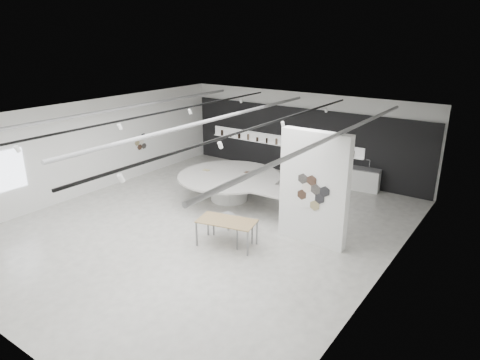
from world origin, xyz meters
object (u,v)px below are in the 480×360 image
Objects in this scene: sample_table_stone at (232,222)px; kitchen_counter at (360,179)px; display_island at (231,184)px; partition_column at (314,189)px; sample_table_wood at (227,222)px.

sample_table_stone is 0.86× the size of kitchen_counter.
display_island is 3.45m from sample_table_stone.
kitchen_counter is (-0.48, 5.55, -1.33)m from partition_column.
partition_column reaches higher than sample_table_wood.
sample_table_wood is (2.18, -3.15, 0.11)m from display_island.
sample_table_wood is 7.47m from kitchen_counter.
sample_table_stone is (-0.08, 0.41, -0.15)m from sample_table_wood.
partition_column reaches higher than sample_table_stone.
kitchen_counter reaches higher than display_island.
kitchen_counter is at bearing 76.61° from sample_table_stone.
partition_column is 0.68× the size of display_island.
partition_column is 4.58m from display_island.
partition_column reaches higher than kitchen_counter.
sample_table_stone is at bearing -54.99° from display_island.
display_island is (-4.21, 1.40, -1.13)m from partition_column.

